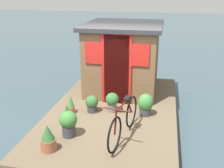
# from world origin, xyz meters

# --- Properties ---
(ground_plane) EXTENTS (60.00, 60.00, 0.00)m
(ground_plane) POSITION_xyz_m (0.00, 0.00, 0.00)
(ground_plane) COLOR #384C54
(houseboat_deck) EXTENTS (4.92, 2.91, 0.45)m
(houseboat_deck) POSITION_xyz_m (0.00, 0.00, 0.23)
(houseboat_deck) COLOR brown
(houseboat_deck) RESTS_ON ground_plane
(houseboat_cabin) EXTENTS (2.20, 2.01, 1.83)m
(houseboat_cabin) POSITION_xyz_m (1.34, 0.00, 1.37)
(houseboat_cabin) COLOR brown
(houseboat_cabin) RESTS_ON houseboat_deck
(bicycle) EXTENTS (1.60, 0.50, 0.78)m
(bicycle) POSITION_xyz_m (-1.21, -0.43, 0.81)
(bicycle) COLOR black
(bicycle) RESTS_ON houseboat_deck
(potted_plant_rosemary) EXTENTS (0.34, 0.34, 0.52)m
(potted_plant_rosemary) POSITION_xyz_m (-1.36, 0.61, 0.73)
(potted_plant_rosemary) COLOR #38383D
(potted_plant_rosemary) RESTS_ON houseboat_deck
(potted_plant_fern) EXTENTS (0.17, 0.17, 0.47)m
(potted_plant_fern) POSITION_xyz_m (-0.95, 0.80, 0.67)
(potted_plant_fern) COLOR #38383D
(potted_plant_fern) RESTS_ON houseboat_deck
(potted_plant_geranium) EXTENTS (0.18, 0.18, 0.44)m
(potted_plant_geranium) POSITION_xyz_m (-0.41, 0.91, 0.66)
(potted_plant_geranium) COLOR #935138
(potted_plant_geranium) RESTS_ON houseboat_deck
(potted_plant_sage) EXTENTS (0.35, 0.35, 0.50)m
(potted_plant_sage) POSITION_xyz_m (-0.17, -0.76, 0.71)
(potted_plant_sage) COLOR #38383D
(potted_plant_sage) RESTS_ON houseboat_deck
(potted_plant_lavender) EXTENTS (0.30, 0.30, 0.46)m
(potted_plant_lavender) POSITION_xyz_m (-0.14, 0.01, 0.71)
(potted_plant_lavender) COLOR slate
(potted_plant_lavender) RESTS_ON houseboat_deck
(potted_plant_ivy) EXTENTS (0.30, 0.30, 0.40)m
(potted_plant_ivy) POSITION_xyz_m (-0.26, 0.46, 0.66)
(potted_plant_ivy) COLOR #38383D
(potted_plant_ivy) RESTS_ON houseboat_deck
(potted_plant_thyme) EXTENTS (0.28, 0.28, 0.50)m
(potted_plant_thyme) POSITION_xyz_m (-1.90, 0.80, 0.68)
(potted_plant_thyme) COLOR #935138
(potted_plant_thyme) RESTS_ON houseboat_deck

